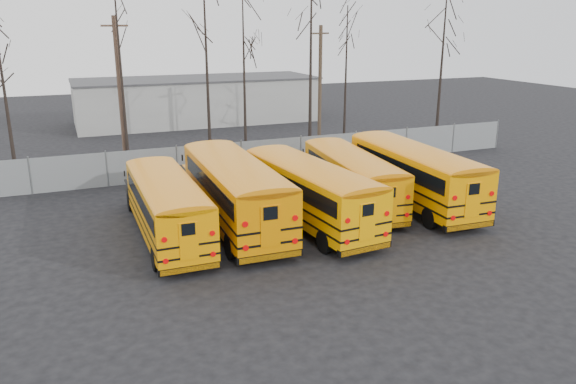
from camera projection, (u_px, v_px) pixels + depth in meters
name	position (u px, v px, depth m)	size (l,w,h in m)	color
ground	(326.00, 238.00, 24.37)	(120.00, 120.00, 0.00)	black
fence	(242.00, 157.00, 34.73)	(40.00, 0.04, 2.00)	gray
distant_building	(197.00, 101.00, 52.91)	(22.00, 8.00, 4.00)	#ABABA6
bus_a	(166.00, 202.00, 23.89)	(2.34, 10.06, 2.81)	black
bus_b	(233.00, 186.00, 25.34)	(2.85, 11.50, 3.20)	black
bus_c	(308.00, 187.00, 25.65)	(3.41, 10.82, 2.98)	black
bus_d	(351.00, 174.00, 28.34)	(3.34, 10.23, 2.81)	black
bus_e	(412.00, 170.00, 28.51)	(2.98, 11.17, 3.10)	black
utility_pole_left	(120.00, 89.00, 36.56)	(1.68, 0.37, 9.45)	brown
utility_pole_right	(320.00, 85.00, 42.26)	(1.54, 0.58, 8.86)	#453527
tree_1	(6.00, 104.00, 31.06)	(0.26, 0.26, 9.37)	black
tree_2	(121.00, 66.00, 35.89)	(0.26, 0.26, 12.69)	black
tree_3	(207.00, 68.00, 36.01)	(0.26, 0.26, 12.48)	black
tree_4	(244.00, 82.00, 37.01)	(0.26, 0.26, 10.55)	black
tree_5	(311.00, 62.00, 39.39)	(0.26, 0.26, 12.76)	black
tree_6	(346.00, 78.00, 41.66)	(0.26, 0.26, 10.22)	black
tree_7	(441.00, 68.00, 42.53)	(0.26, 0.26, 11.44)	black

